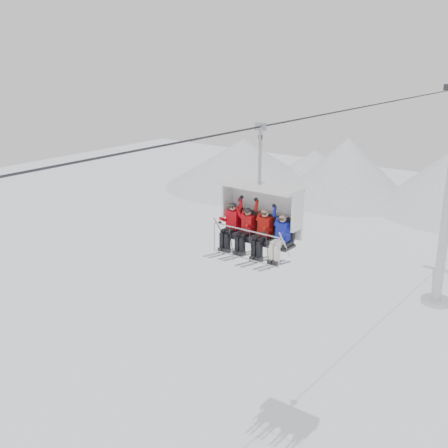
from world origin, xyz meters
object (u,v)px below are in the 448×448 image
Objects in this scene: skier_center_right at (263,232)px; skier_center_left at (246,229)px; lift_tower_right at (446,216)px; chairlift_carrier at (261,211)px; skier_far_right at (281,237)px; skier_far_left at (231,224)px.

skier_center_left is at bearing -179.00° from skier_center_right.
lift_tower_right reaches higher than chairlift_carrier.
skier_center_right is (0.29, -0.31, -0.51)m from chairlift_carrier.
skier_far_right is at bearing -19.41° from chairlift_carrier.
skier_far_right is (1.24, 0.00, 0.01)m from skier_center_left.
skier_center_right is at bearing 179.19° from skier_far_right.
lift_tower_right is at bearing 90.00° from chairlift_carrier.
skier_far_left is at bearing 179.04° from skier_center_left.
chairlift_carrier reaches higher than skier_far_right.
skier_far_left reaches higher than skier_center_left.
chairlift_carrier is at bearing 132.85° from skier_center_right.
lift_tower_right is 7.99× the size of skier_center_right.
lift_tower_right is 20.94m from skier_far_right.
skier_far_left is (-0.91, -0.31, -0.51)m from chairlift_carrier.
skier_far_left is 1.00× the size of skier_center_right.
skier_far_left is 0.58m from skier_center_left.
skier_far_left is 1.82m from skier_far_right.
skier_center_right is 1.00× the size of skier_far_right.
chairlift_carrier is at bearing 44.01° from skier_center_left.
chairlift_carrier is 2.36× the size of skier_center_right.
skier_far_right reaches higher than skier_center_left.
chairlift_carrier reaches higher than skier_center_right.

